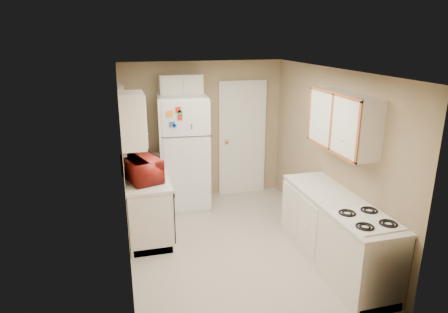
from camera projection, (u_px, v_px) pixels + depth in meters
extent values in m
plane|color=beige|center=(233.00, 245.00, 5.58)|extent=(3.80, 3.80, 0.00)
plane|color=white|center=(234.00, 71.00, 4.87)|extent=(3.80, 3.80, 0.00)
plane|color=#9E8968|center=(124.00, 173.00, 4.88)|extent=(3.80, 3.80, 0.00)
plane|color=#9E8968|center=(330.00, 156.00, 5.57)|extent=(3.80, 3.80, 0.00)
plane|color=#9E8968|center=(204.00, 131.00, 6.98)|extent=(2.80, 2.80, 0.00)
plane|color=#9E8968|center=(294.00, 230.00, 3.47)|extent=(2.80, 2.80, 0.00)
cube|color=silver|center=(147.00, 199.00, 6.01)|extent=(0.60, 1.80, 0.90)
cube|color=black|center=(171.00, 211.00, 5.52)|extent=(0.03, 0.58, 0.72)
cube|color=gray|center=(144.00, 170.00, 6.03)|extent=(0.54, 0.74, 0.16)
imported|color=maroon|center=(143.00, 170.00, 5.44)|extent=(0.67, 0.51, 0.40)
imported|color=silver|center=(144.00, 155.00, 6.30)|extent=(0.12, 0.12, 0.21)
cube|color=silver|center=(123.00, 123.00, 5.75)|extent=(0.10, 0.98, 1.08)
cube|color=silver|center=(132.00, 121.00, 4.95)|extent=(0.30, 0.45, 0.70)
cube|color=white|center=(184.00, 152.00, 6.63)|extent=(0.85, 0.83, 1.89)
cube|color=silver|center=(181.00, 87.00, 6.51)|extent=(0.70, 0.30, 0.40)
cube|color=white|center=(242.00, 139.00, 7.17)|extent=(0.86, 0.06, 2.08)
cube|color=silver|center=(336.00, 233.00, 4.98)|extent=(0.60, 2.00, 0.90)
cube|color=white|center=(362.00, 260.00, 4.47)|extent=(0.55, 0.67, 0.80)
cube|color=silver|center=(343.00, 122.00, 4.89)|extent=(0.30, 1.20, 0.70)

